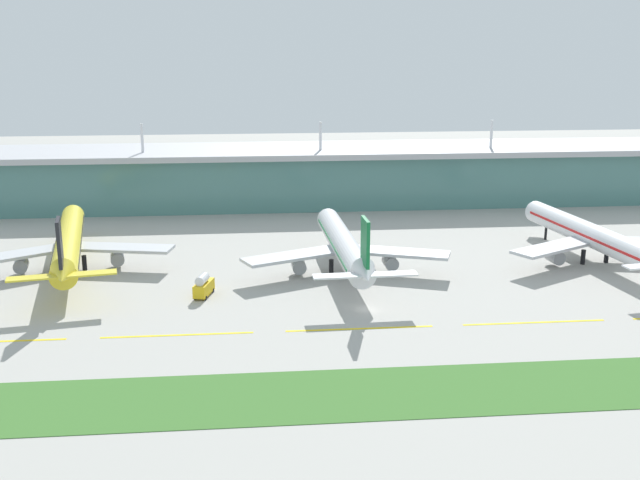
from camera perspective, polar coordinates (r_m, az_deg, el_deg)
The scene contains 10 objects.
ground_plane at distance 154.91m, azimuth 3.51°, elevation -5.19°, with size 600.00×600.00×0.00m, color #A8A59E.
terminal_building at distance 252.15m, azimuth -0.09°, elevation 4.89°, with size 288.00×34.00×27.60m.
airliner_near at distance 188.47m, azimuth -18.31°, elevation -0.23°, with size 48.04×67.91×18.90m.
airliner_middle at distance 177.01m, azimuth 1.81°, elevation -0.42°, with size 48.77×61.50×18.90m.
airliner_far at distance 196.87m, azimuth 19.79°, elevation 0.27°, with size 48.34×64.86×18.90m.
taxiway_stripe_mid_west at distance 143.89m, azimuth -10.64°, elevation -7.02°, with size 28.00×0.70×0.04m, color yellow.
taxiway_stripe_centre at distance 144.65m, azimuth 2.98°, elevation -6.66°, with size 28.00×0.70×0.04m, color yellow.
taxiway_stripe_mid_east at distance 153.15m, azimuth 15.74°, elevation -5.97°, with size 28.00×0.70×0.04m, color yellow.
grass_verge at distance 120.82m, azimuth 6.31°, elevation -11.22°, with size 300.00×18.00×0.10m, color #3D702D.
fuel_truck at distance 163.39m, azimuth -8.73°, elevation -3.43°, with size 4.39×7.63×4.95m.
Camera 1 is at (-23.22, -143.75, 52.85)m, focal length 42.69 mm.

